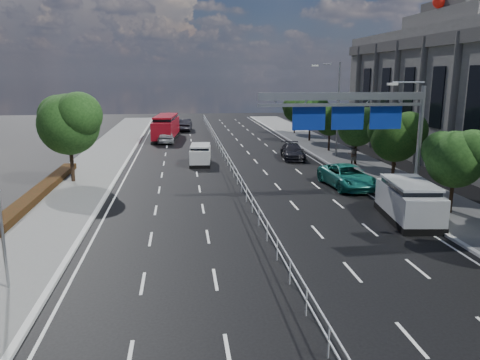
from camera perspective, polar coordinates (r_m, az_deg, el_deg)
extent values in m
plane|color=black|center=(19.17, 5.51, -11.53)|extent=(160.00, 160.00, 0.00)
cube|color=silver|center=(19.39, -22.07, -11.94)|extent=(0.25, 140.00, 0.15)
cube|color=silver|center=(40.31, -1.44, 2.95)|extent=(0.05, 85.00, 0.05)
cube|color=silver|center=(40.39, -1.44, 2.32)|extent=(0.05, 85.00, 0.05)
cylinder|color=gray|center=(19.13, -26.95, -6.23)|extent=(0.12, 0.12, 4.20)
cylinder|color=gray|center=(30.99, 20.98, 4.00)|extent=(0.28, 0.28, 7.20)
cube|color=gray|center=(28.69, 12.48, 9.94)|extent=(10.20, 0.25, 0.45)
cube|color=gray|center=(28.72, 12.43, 8.94)|extent=(10.20, 0.18, 0.18)
cylinder|color=gray|center=(30.24, 19.85, 11.14)|extent=(2.00, 0.10, 0.10)
cube|color=silver|center=(29.81, 18.09, 11.06)|extent=(0.60, 0.25, 0.15)
cube|color=navy|center=(29.99, 17.33, 7.28)|extent=(2.00, 0.08, 1.40)
cube|color=white|center=(30.04, 17.29, 7.29)|extent=(1.80, 0.02, 1.20)
cube|color=navy|center=(29.08, 12.99, 7.38)|extent=(2.00, 0.08, 1.40)
cube|color=white|center=(29.13, 12.95, 7.39)|extent=(1.80, 0.02, 1.20)
cube|color=navy|center=(28.35, 8.39, 7.43)|extent=(2.00, 0.08, 1.40)
cube|color=white|center=(28.40, 8.36, 7.44)|extent=(1.80, 0.02, 1.20)
cylinder|color=gray|center=(45.61, 11.84, 8.26)|extent=(0.16, 0.16, 9.00)
cylinder|color=gray|center=(45.12, 10.62, 13.74)|extent=(0.10, 2.40, 0.10)
cube|color=silver|center=(44.77, 9.10, 13.61)|extent=(0.60, 0.25, 0.15)
cube|color=#4C4947|center=(44.33, 21.72, 15.43)|extent=(0.40, 36.00, 1.00)
sphere|color=#B2140C|center=(45.07, 23.14, 19.36)|extent=(1.10, 1.10, 1.10)
cylinder|color=black|center=(36.45, -19.83, 2.34)|extent=(0.28, 0.28, 3.50)
sphere|color=#163410|center=(36.11, -20.14, 6.39)|extent=(4.40, 4.40, 4.40)
sphere|color=#163410|center=(35.21, -19.06, 7.47)|extent=(3.30, 3.30, 3.30)
sphere|color=#163410|center=(36.87, -21.16, 7.30)|extent=(3.08, 3.08, 3.08)
cylinder|color=black|center=(29.16, 24.39, -1.41)|extent=(0.21, 0.21, 2.60)
sphere|color=#163410|center=(28.78, 24.74, 2.30)|extent=(3.20, 3.20, 3.20)
sphere|color=#163410|center=(28.65, 26.43, 3.15)|extent=(2.40, 2.40, 2.40)
sphere|color=#163410|center=(28.84, 23.38, 3.28)|extent=(2.24, 2.24, 2.24)
cylinder|color=black|center=(35.57, 18.19, 1.65)|extent=(0.22, 0.22, 2.80)
sphere|color=black|center=(35.25, 18.42, 4.95)|extent=(3.50, 3.50, 3.50)
sphere|color=black|center=(35.03, 19.89, 5.72)|extent=(2.62, 2.62, 2.62)
sphere|color=black|center=(35.42, 17.21, 5.80)|extent=(2.45, 2.45, 2.45)
cylinder|color=black|center=(42.37, 13.90, 3.54)|extent=(0.22, 0.22, 2.70)
sphere|color=#163410|center=(42.11, 14.05, 6.23)|extent=(3.30, 3.30, 3.30)
sphere|color=#163410|center=(41.84, 15.18, 6.87)|extent=(2.48, 2.48, 2.47)
sphere|color=#163410|center=(42.32, 13.11, 6.89)|extent=(2.31, 2.31, 2.31)
cylinder|color=black|center=(49.37, 10.81, 4.92)|extent=(0.21, 0.21, 2.65)
sphere|color=black|center=(49.14, 10.90, 7.19)|extent=(3.20, 3.20, 3.20)
sphere|color=black|center=(48.85, 11.82, 7.74)|extent=(2.40, 2.40, 2.40)
sphere|color=black|center=(49.39, 10.13, 7.74)|extent=(2.24, 2.24, 2.24)
cylinder|color=black|center=(56.48, 8.48, 6.08)|extent=(0.23, 0.23, 2.85)
sphere|color=#163410|center=(56.28, 8.55, 8.21)|extent=(3.60, 3.60, 3.60)
sphere|color=#163410|center=(55.92, 9.44, 8.74)|extent=(2.70, 2.70, 2.70)
sphere|color=#163410|center=(56.60, 7.80, 8.72)|extent=(2.52, 2.52, 2.52)
cylinder|color=black|center=(63.70, 6.67, 6.76)|extent=(0.21, 0.21, 2.60)
sphere|color=black|center=(63.53, 6.71, 8.49)|extent=(3.10, 3.10, 3.10)
sphere|color=black|center=(63.20, 7.38, 8.92)|extent=(2.32, 2.33, 2.32)
sphere|color=black|center=(63.83, 6.15, 8.90)|extent=(2.17, 2.17, 2.17)
cube|color=black|center=(41.96, -4.83, 2.12)|extent=(2.10, 4.22, 0.29)
cube|color=silver|center=(41.84, -4.85, 3.07)|extent=(2.06, 4.13, 1.21)
cube|color=black|center=(41.74, -4.86, 3.88)|extent=(1.83, 3.00, 0.53)
cube|color=silver|center=(41.70, -4.87, 4.24)|extent=(1.92, 3.25, 0.11)
cylinder|color=black|center=(40.68, -5.93, 1.98)|extent=(0.30, 0.62, 0.60)
cylinder|color=black|center=(40.61, -3.89, 2.00)|extent=(0.30, 0.62, 0.60)
cylinder|color=black|center=(43.27, -5.72, 2.63)|extent=(0.30, 0.62, 0.60)
cylinder|color=black|center=(43.21, -3.80, 2.65)|extent=(0.30, 0.62, 0.60)
cube|color=black|center=(58.94, -8.96, 5.09)|extent=(3.31, 10.06, 0.30)
cube|color=maroon|center=(58.79, -9.00, 6.31)|extent=(3.24, 9.87, 2.01)
cube|color=black|center=(58.69, -9.04, 7.29)|extent=(2.79, 7.15, 0.89)
cube|color=maroon|center=(58.65, -9.05, 7.72)|extent=(2.94, 7.74, 0.18)
cylinder|color=black|center=(55.92, -10.37, 4.79)|extent=(0.32, 0.63, 0.61)
cylinder|color=black|center=(55.66, -8.39, 4.82)|extent=(0.32, 0.63, 0.61)
cylinder|color=black|center=(62.20, -9.49, 5.61)|extent=(0.32, 0.63, 0.61)
cylinder|color=black|center=(61.96, -7.70, 5.64)|extent=(0.32, 0.63, 0.61)
imported|color=#97989E|center=(55.58, -9.06, 5.30)|extent=(2.13, 4.80, 1.60)
imported|color=black|center=(67.50, -6.75, 6.70)|extent=(2.23, 5.22, 1.67)
cube|color=black|center=(27.45, 19.75, -4.27)|extent=(2.90, 5.54, 0.36)
cube|color=#B0B3B8|center=(27.22, 19.89, -2.51)|extent=(2.84, 5.43, 1.50)
cube|color=black|center=(27.04, 20.00, -0.98)|extent=(2.48, 3.96, 0.66)
cube|color=#B0B3B8|center=(26.97, 20.06, -0.30)|extent=(2.61, 4.28, 0.13)
cylinder|color=black|center=(25.55, 19.08, -5.02)|extent=(0.41, 0.78, 0.74)
cylinder|color=black|center=(26.21, 22.92, -4.90)|extent=(0.41, 0.78, 0.74)
cylinder|color=black|center=(28.67, 16.91, -2.96)|extent=(0.41, 0.78, 0.74)
cylinder|color=black|center=(29.26, 20.38, -2.90)|extent=(0.41, 0.78, 0.74)
imported|color=#186E62|center=(34.04, 12.92, 0.44)|extent=(3.10, 5.88, 1.58)
imported|color=black|center=(44.77, 6.43, 3.48)|extent=(2.43, 5.01, 1.41)
imported|color=gray|center=(40.65, 18.24, 2.26)|extent=(0.66, 0.58, 1.53)
imported|color=gray|center=(42.05, 13.53, 3.12)|extent=(0.95, 0.76, 1.88)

